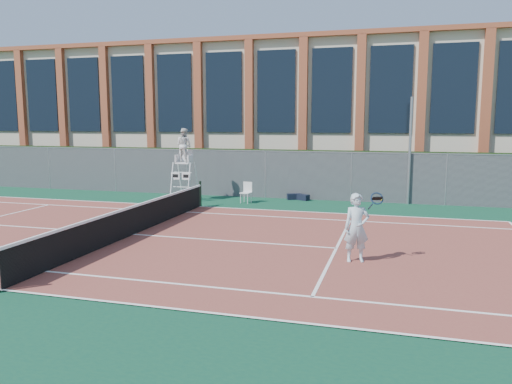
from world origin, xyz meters
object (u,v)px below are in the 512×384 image
(steel_pole, at_px, (410,151))
(umpire_chair, at_px, (184,147))
(plastic_chair, at_px, (247,191))
(tennis_player, at_px, (357,227))

(steel_pole, relative_size, umpire_chair, 1.39)
(umpire_chair, distance_m, plastic_chair, 3.48)
(steel_pole, distance_m, umpire_chair, 9.95)
(plastic_chair, bearing_deg, umpire_chair, -177.97)
(umpire_chair, bearing_deg, plastic_chair, 2.03)
(umpire_chair, height_order, tennis_player, umpire_chair)
(tennis_player, bearing_deg, steel_pole, 81.82)
(umpire_chair, distance_m, tennis_player, 11.86)
(steel_pole, relative_size, tennis_player, 2.62)
(umpire_chair, relative_size, plastic_chair, 3.61)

